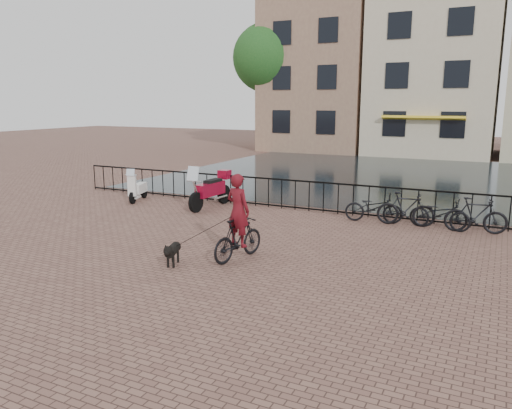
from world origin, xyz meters
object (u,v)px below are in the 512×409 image
at_px(scooter, 138,183).
at_px(cyclist, 238,222).
at_px(dog, 173,253).
at_px(motorcycle, 210,185).

bearing_deg(scooter, cyclist, -51.40).
distance_m(dog, motorcycle, 6.20).
xyz_separation_m(motorcycle, scooter, (-3.04, -0.13, -0.14)).
bearing_deg(motorcycle, scooter, -174.30).
height_order(cyclist, dog, cyclist).
bearing_deg(cyclist, dog, 54.57).
height_order(motorcycle, scooter, motorcycle).
relative_size(dog, motorcycle, 0.39).
bearing_deg(dog, scooter, 115.02).
xyz_separation_m(cyclist, dog, (-1.12, -1.01, -0.61)).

